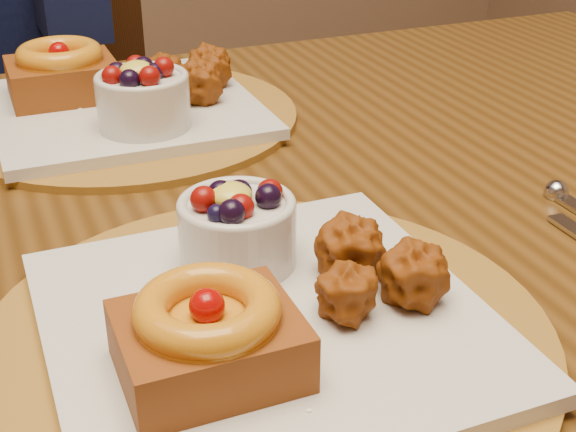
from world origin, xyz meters
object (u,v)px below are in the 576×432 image
Objects in this scene: place_setting_near at (261,308)px; chair_far at (54,169)px; dining_table at (184,276)px; place_setting_far at (122,99)px.

place_setting_near reaches higher than chair_far.
dining_table is at bearing 89.38° from place_setting_near.
chair_far is (-0.04, 0.82, -0.23)m from dining_table.
place_setting_far reaches higher than dining_table.
place_setting_near is 0.47× the size of chair_far.
dining_table is 0.24m from place_setting_near.
place_setting_near reaches higher than dining_table.
place_setting_near is 1.00× the size of place_setting_far.
dining_table is at bearing -89.15° from place_setting_far.
place_setting_far is at bearing 90.12° from place_setting_near.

